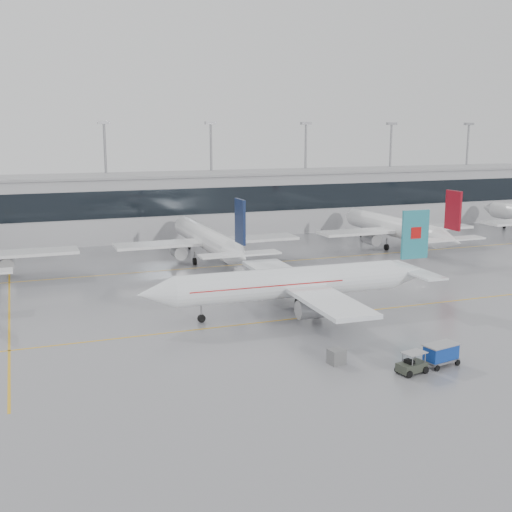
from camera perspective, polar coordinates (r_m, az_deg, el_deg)
name	(u,v)px	position (r m, az deg, el deg)	size (l,w,h in m)	color
ground	(294,319)	(72.64, 3.36, -5.59)	(320.00, 320.00, 0.00)	gray
taxi_line_main	(294,319)	(72.64, 3.36, -5.59)	(120.00, 0.25, 0.01)	gold
taxi_line_north	(215,267)	(99.92, -3.65, -0.94)	(120.00, 0.25, 0.01)	gold
taxi_line_cross	(9,310)	(81.21, -21.09, -4.53)	(0.25, 60.00, 0.01)	gold
terminal	(168,206)	(129.51, -7.87, 4.45)	(180.00, 15.00, 12.00)	#A0A0A4
terminal_glass	(176,202)	(122.04, -7.09, 4.77)	(180.00, 0.20, 5.00)	black
terminal_roof	(167,175)	(128.95, -7.94, 7.18)	(182.00, 16.00, 0.40)	gray
light_masts	(160,167)	(134.72, -8.53, 7.82)	(156.40, 1.00, 22.60)	gray
air_canada_jet	(299,283)	(74.08, 3.83, -2.37)	(36.32, 28.98, 11.40)	white
parked_jet_c	(208,239)	(102.69, -4.28, 1.49)	(29.64, 36.96, 11.72)	white
parked_jet_d	(396,228)	(117.33, 12.35, 2.47)	(29.64, 36.96, 11.72)	white
baggage_tug	(412,366)	(58.35, 13.67, -9.48)	(3.98, 2.08, 1.89)	#31352C
baggage_cart	(441,353)	(60.67, 16.12, -8.28)	(3.55, 2.41, 2.02)	gray
gse_unit	(336,357)	(59.32, 7.16, -8.87)	(1.37, 1.27, 1.37)	slate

